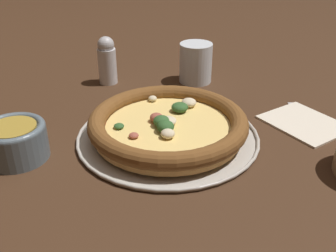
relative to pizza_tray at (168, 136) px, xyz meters
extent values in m
plane|color=#3D2616|center=(0.00, 0.00, 0.00)|extent=(3.00, 3.00, 0.00)
cylinder|color=#B7B2A8|center=(0.00, 0.00, 0.00)|extent=(0.32, 0.32, 0.01)
torus|color=#B7B2A8|center=(0.00, 0.00, 0.00)|extent=(0.32, 0.32, 0.01)
cylinder|color=tan|center=(0.00, 0.00, 0.01)|extent=(0.26, 0.26, 0.01)
torus|color=brown|center=(0.00, 0.00, 0.03)|extent=(0.28, 0.28, 0.03)
cylinder|color=#A32D19|center=(0.00, 0.00, 0.02)|extent=(0.23, 0.23, 0.00)
cylinder|color=#EAC670|center=(0.00, 0.00, 0.02)|extent=(0.22, 0.22, 0.00)
ellipsoid|color=beige|center=(0.00, 0.08, 0.03)|extent=(0.03, 0.03, 0.02)
ellipsoid|color=#2D5628|center=(-0.01, 0.06, 0.03)|extent=(0.04, 0.04, 0.02)
ellipsoid|color=#994C3D|center=(-0.02, 0.00, 0.03)|extent=(0.02, 0.02, 0.02)
ellipsoid|color=beige|center=(0.02, -0.04, 0.03)|extent=(0.02, 0.02, 0.01)
ellipsoid|color=#2D5628|center=(-0.07, -0.05, 0.03)|extent=(0.02, 0.02, 0.01)
ellipsoid|color=#2D5628|center=(-0.01, -0.01, 0.03)|extent=(0.04, 0.04, 0.02)
ellipsoid|color=beige|center=(0.00, 0.00, 0.03)|extent=(0.04, 0.04, 0.01)
ellipsoid|color=#2D5628|center=(0.01, -0.03, 0.03)|extent=(0.03, 0.03, 0.02)
ellipsoid|color=beige|center=(-0.07, 0.07, 0.03)|extent=(0.02, 0.02, 0.01)
ellipsoid|color=#994C3D|center=(-0.03, -0.07, 0.03)|extent=(0.02, 0.02, 0.01)
cylinder|color=slate|center=(-0.19, -0.17, 0.02)|extent=(0.10, 0.10, 0.05)
torus|color=slate|center=(-0.19, -0.17, 0.05)|extent=(0.10, 0.10, 0.01)
cylinder|color=olive|center=(-0.19, -0.17, 0.05)|extent=(0.08, 0.08, 0.00)
cylinder|color=silver|center=(-0.07, 0.27, 0.04)|extent=(0.08, 0.08, 0.09)
cube|color=beige|center=(0.20, 0.17, 0.00)|extent=(0.18, 0.17, 0.01)
cube|color=#B7B7BC|center=(0.21, 0.16, 0.00)|extent=(0.07, 0.12, 0.00)
cube|color=#B7B7BC|center=(0.17, 0.23, 0.00)|extent=(0.04, 0.05, 0.00)
cylinder|color=silver|center=(-0.25, 0.16, 0.04)|extent=(0.04, 0.04, 0.08)
sphere|color=#B2B2B7|center=(-0.25, 0.16, 0.09)|extent=(0.04, 0.04, 0.04)
camera|label=1|loc=(0.29, -0.53, 0.35)|focal=42.00mm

